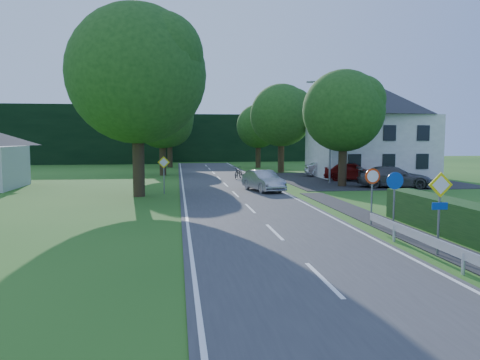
{
  "coord_description": "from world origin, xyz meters",
  "views": [
    {
      "loc": [
        -3.66,
        -5.24,
        3.65
      ],
      "look_at": [
        -0.59,
        17.49,
        1.54
      ],
      "focal_mm": 35.0,
      "sensor_mm": 36.0,
      "label": 1
    }
  ],
  "objects": [
    {
      "name": "road",
      "position": [
        0.0,
        20.0,
        0.02
      ],
      "size": [
        7.0,
        80.0,
        0.04
      ],
      "primitive_type": "cube",
      "color": "#39393B",
      "rests_on": "ground"
    },
    {
      "name": "parking_pad",
      "position": [
        12.0,
        33.0,
        0.02
      ],
      "size": [
        14.0,
        16.0,
        0.04
      ],
      "primitive_type": "cube",
      "color": "black",
      "rests_on": "ground"
    },
    {
      "name": "line_edge_left",
      "position": [
        -3.25,
        20.0,
        0.04
      ],
      "size": [
        0.12,
        80.0,
        0.01
      ],
      "primitive_type": "cube",
      "color": "white",
      "rests_on": "road"
    },
    {
      "name": "line_edge_right",
      "position": [
        3.25,
        20.0,
        0.04
      ],
      "size": [
        0.12,
        80.0,
        0.01
      ],
      "primitive_type": "cube",
      "color": "white",
      "rests_on": "road"
    },
    {
      "name": "line_centre",
      "position": [
        0.0,
        20.0,
        0.04
      ],
      "size": [
        0.12,
        80.0,
        0.01
      ],
      "primitive_type": null,
      "color": "white",
      "rests_on": "road"
    },
    {
      "name": "tree_main",
      "position": [
        -6.0,
        24.0,
        5.82
      ],
      "size": [
        9.4,
        9.4,
        11.64
      ],
      "primitive_type": null,
      "color": "#1C4815",
      "rests_on": "ground"
    },
    {
      "name": "tree_left_far",
      "position": [
        -5.0,
        40.0,
        4.29
      ],
      "size": [
        7.0,
        7.0,
        8.58
      ],
      "primitive_type": null,
      "color": "#1C4815",
      "rests_on": "ground"
    },
    {
      "name": "tree_right_far",
      "position": [
        7.0,
        42.0,
        4.54
      ],
      "size": [
        7.4,
        7.4,
        9.09
      ],
      "primitive_type": null,
      "color": "#1C4815",
      "rests_on": "ground"
    },
    {
      "name": "tree_left_back",
      "position": [
        -4.5,
        52.0,
        4.04
      ],
      "size": [
        6.6,
        6.6,
        8.07
      ],
      "primitive_type": null,
      "color": "#1C4815",
      "rests_on": "ground"
    },
    {
      "name": "tree_right_back",
      "position": [
        6.0,
        50.0,
        3.78
      ],
      "size": [
        6.2,
        6.2,
        7.56
      ],
      "primitive_type": null,
      "color": "#1C4815",
      "rests_on": "ground"
    },
    {
      "name": "tree_right_mid",
      "position": [
        8.5,
        28.0,
        4.29
      ],
      "size": [
        7.0,
        7.0,
        8.58
      ],
      "primitive_type": null,
      "color": "#1C4815",
      "rests_on": "ground"
    },
    {
      "name": "treeline_right",
      "position": [
        8.0,
        66.0,
        3.5
      ],
      "size": [
        30.0,
        5.0,
        7.0
      ],
      "primitive_type": "cube",
      "color": "black",
      "rests_on": "ground"
    },
    {
      "name": "house_white",
      "position": [
        14.0,
        36.0,
        4.41
      ],
      "size": [
        10.6,
        8.4,
        8.6
      ],
      "color": "silver",
      "rests_on": "ground"
    },
    {
      "name": "streetlight",
      "position": [
        8.06,
        30.0,
        4.46
      ],
      "size": [
        2.03,
        0.18,
        8.0
      ],
      "color": "slate",
      "rests_on": "ground"
    },
    {
      "name": "sign_priority_right",
      "position": [
        4.3,
        7.98,
        1.8
      ],
      "size": [
        0.78,
        0.09,
        2.59
      ],
      "color": "slate",
      "rests_on": "ground"
    },
    {
      "name": "sign_roundabout",
      "position": [
        4.3,
        10.98,
        1.67
      ],
      "size": [
        0.64,
        0.08,
        2.37
      ],
      "color": "slate",
      "rests_on": "ground"
    },
    {
      "name": "sign_speed_limit",
      "position": [
        4.3,
        12.97,
        1.77
      ],
      "size": [
        0.64,
        0.11,
        2.37
      ],
      "color": "slate",
      "rests_on": "ground"
    },
    {
      "name": "sign_priority_left",
      "position": [
        -4.5,
        24.98,
        1.72
      ],
      "size": [
        0.78,
        0.09,
        2.44
      ],
      "color": "slate",
      "rests_on": "ground"
    },
    {
      "name": "moving_car",
      "position": [
        2.08,
        25.5,
        0.74
      ],
      "size": [
        2.43,
        4.45,
        1.39
      ],
      "primitive_type": "imported",
      "rotation": [
        0.0,
        0.0,
        0.24
      ],
      "color": "#9E9EA2",
      "rests_on": "road"
    },
    {
      "name": "motorcycle",
      "position": [
        1.67,
        35.15,
        0.59
      ],
      "size": [
        1.46,
        2.2,
        1.1
      ],
      "primitive_type": "imported",
      "rotation": [
        0.0,
        0.0,
        -0.38
      ],
      "color": "black",
      "rests_on": "road"
    },
    {
      "name": "parked_car_red",
      "position": [
        10.74,
        31.85,
        0.82
      ],
      "size": [
        4.91,
        3.5,
        1.55
      ],
      "primitive_type": "imported",
      "rotation": [
        0.0,
        0.0,
        1.16
      ],
      "color": "maroon",
      "rests_on": "parking_pad"
    },
    {
      "name": "parked_car_silver_a",
      "position": [
        10.25,
        36.42,
        0.75
      ],
      "size": [
        4.42,
        1.97,
        1.41
      ],
      "primitive_type": "imported",
      "rotation": [
        0.0,
        0.0,
        1.46
      ],
      "color": "silver",
      "rests_on": "parking_pad"
    },
    {
      "name": "parked_car_grey",
      "position": [
        11.82,
        26.5,
        0.79
      ],
      "size": [
        5.58,
        3.52,
        1.51
      ],
      "primitive_type": "imported",
      "rotation": [
        0.0,
        0.0,
        1.28
      ],
      "color": "#49484D",
      "rests_on": "parking_pad"
    },
    {
      "name": "parked_car_silver_b",
      "position": [
        14.13,
        33.48,
        0.72
      ],
      "size": [
        5.36,
        3.86,
        1.35
      ],
      "primitive_type": "imported",
      "rotation": [
        0.0,
        0.0,
        1.94
      ],
      "color": "silver",
      "rests_on": "parking_pad"
    },
    {
      "name": "parasol",
      "position": [
        10.16,
        35.0,
        1.07
      ],
      "size": [
        2.51,
        2.55,
        2.06
      ],
      "primitive_type": "imported",
      "rotation": [
        0.0,
        0.0,
        -0.12
      ],
      "color": "#B4250E",
      "rests_on": "parking_pad"
    }
  ]
}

